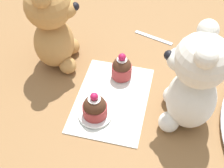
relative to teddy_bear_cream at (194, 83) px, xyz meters
name	(u,v)px	position (x,y,z in m)	size (l,w,h in m)	color
ground_plane	(112,99)	(-0.01, -0.18, -0.12)	(4.00, 4.00, 0.00)	olive
knitted_placemat	(112,99)	(-0.01, -0.18, -0.12)	(0.25, 0.17, 0.01)	silver
teddy_bear_cream	(194,83)	(0.00, 0.00, 0.00)	(0.13, 0.13, 0.25)	silver
teddy_bear_tan	(53,26)	(-0.11, -0.35, 0.00)	(0.13, 0.13, 0.24)	#B78447
cupcake_near_cream_bear	(122,68)	(-0.09, -0.17, -0.08)	(0.05, 0.05, 0.08)	#993333
saucer_plate	(95,114)	(0.05, -0.20, -0.11)	(0.08, 0.08, 0.01)	white
cupcake_near_tan_bear	(95,107)	(0.05, -0.20, -0.08)	(0.06, 0.06, 0.07)	#993333
teaspoon	(154,37)	(-0.27, -0.11, -0.12)	(0.12, 0.01, 0.01)	silver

